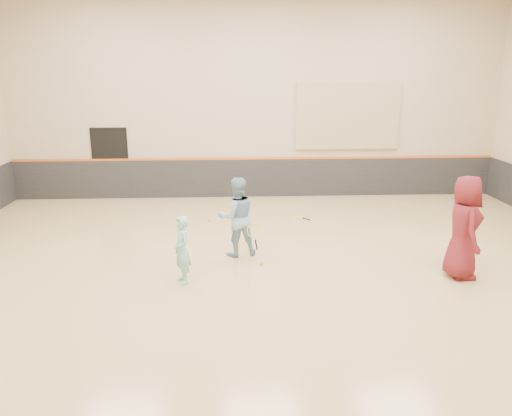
{
  "coord_description": "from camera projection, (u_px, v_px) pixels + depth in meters",
  "views": [
    {
      "loc": [
        -0.81,
        -9.37,
        3.84
      ],
      "look_at": [
        -0.3,
        0.4,
        1.15
      ],
      "focal_mm": 35.0,
      "sensor_mm": 36.0,
      "label": 1
    }
  ],
  "objects": [
    {
      "name": "room",
      "position": [
        272.0,
        230.0,
        9.87
      ],
      "size": [
        15.04,
        12.04,
        6.22
      ],
      "color": "tan",
      "rests_on": "ground"
    },
    {
      "name": "wainscot_back",
      "position": [
        257.0,
        178.0,
        15.67
      ],
      "size": [
        14.9,
        0.04,
        1.2
      ],
      "primitive_type": "cube",
      "color": "#232326",
      "rests_on": "floor"
    },
    {
      "name": "accent_stripe",
      "position": [
        257.0,
        159.0,
        15.5
      ],
      "size": [
        14.9,
        0.03,
        0.06
      ],
      "primitive_type": "cube",
      "color": "#D85914",
      "rests_on": "wall_back"
    },
    {
      "name": "acoustic_panel",
      "position": [
        348.0,
        116.0,
        15.29
      ],
      "size": [
        3.2,
        0.08,
        2.0
      ],
      "primitive_type": "cube",
      "color": "tan",
      "rests_on": "wall_back"
    },
    {
      "name": "doorway",
      "position": [
        111.0,
        164.0,
        15.33
      ],
      "size": [
        1.1,
        0.05,
        2.2
      ],
      "primitive_type": "cube",
      "color": "black",
      "rests_on": "floor"
    },
    {
      "name": "girl",
      "position": [
        182.0,
        250.0,
        9.22
      ],
      "size": [
        0.47,
        0.55,
        1.29
      ],
      "primitive_type": "imported",
      "rotation": [
        0.0,
        0.0,
        -1.18
      ],
      "color": "#7AD4C2",
      "rests_on": "floor"
    },
    {
      "name": "instructor",
      "position": [
        237.0,
        217.0,
        10.59
      ],
      "size": [
        0.96,
        0.83,
        1.71
      ],
      "primitive_type": "imported",
      "rotation": [
        0.0,
        0.0,
        3.39
      ],
      "color": "#7FA6C4",
      "rests_on": "floor"
    },
    {
      "name": "young_man",
      "position": [
        464.0,
        227.0,
        9.42
      ],
      "size": [
        0.71,
        1.02,
        1.99
      ],
      "primitive_type": "imported",
      "rotation": [
        0.0,
        0.0,
        1.49
      ],
      "color": "maroon",
      "rests_on": "floor"
    },
    {
      "name": "held_racket",
      "position": [
        253.0,
        231.0,
        10.46
      ],
      "size": [
        0.3,
        0.3,
        0.65
      ],
      "primitive_type": null,
      "color": "#C7D82F",
      "rests_on": "instructor"
    },
    {
      "name": "spare_racket",
      "position": [
        297.0,
        216.0,
        13.6
      ],
      "size": [
        0.76,
        0.76,
        0.05
      ],
      "primitive_type": null,
      "color": "yellow",
      "rests_on": "floor"
    },
    {
      "name": "ball_under_racket",
      "position": [
        261.0,
        264.0,
        10.21
      ],
      "size": [
        0.07,
        0.07,
        0.07
      ],
      "primitive_type": "sphere",
      "color": "#BED732",
      "rests_on": "floor"
    },
    {
      "name": "ball_in_hand",
      "position": [
        479.0,
        211.0,
        9.22
      ],
      "size": [
        0.07,
        0.07,
        0.07
      ],
      "primitive_type": "sphere",
      "color": "#E7EF37",
      "rests_on": "young_man"
    },
    {
      "name": "ball_beside_spare",
      "position": [
        209.0,
        220.0,
        13.21
      ],
      "size": [
        0.07,
        0.07,
        0.07
      ],
      "primitive_type": "sphere",
      "color": "yellow",
      "rests_on": "floor"
    }
  ]
}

